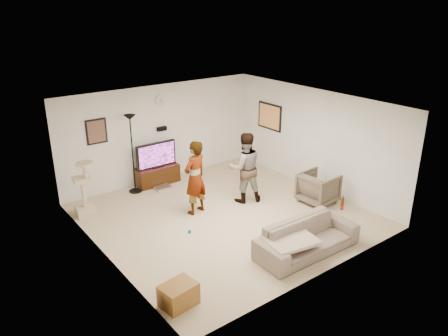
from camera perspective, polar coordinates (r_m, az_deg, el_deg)
floor at (r=9.71m, az=0.17°, el=-6.31°), size 5.50×5.50×0.02m
ceiling at (r=8.82m, az=0.19°, el=8.35°), size 5.50×5.50×0.02m
wall_back at (r=11.39m, az=-8.26°, el=4.55°), size 5.50×0.04×2.50m
wall_front at (r=7.37m, az=13.29°, el=-5.36°), size 5.50×0.04×2.50m
wall_left at (r=7.96m, az=-15.81°, el=-3.57°), size 0.04×5.50×2.50m
wall_right at (r=10.99m, az=11.69°, el=3.71°), size 0.04×5.50×2.50m
wall_clock at (r=11.15m, az=-8.42°, el=8.70°), size 0.26×0.04×0.26m
wall_speaker at (r=11.30m, az=-8.15°, el=5.12°), size 0.25×0.10×0.10m
picture_back at (r=10.60m, az=-16.36°, el=4.61°), size 0.42×0.03×0.52m
picture_right at (r=11.97m, az=5.99°, el=6.73°), size 0.03×0.78×0.62m
tv_stand at (r=11.38m, az=-8.72°, el=-0.91°), size 1.12×0.45×0.47m
console_box at (r=11.10m, az=-8.02°, el=-2.56°), size 0.40×0.30×0.07m
tv at (r=11.19m, az=-8.88°, el=1.72°), size 1.08×0.08×0.64m
tv_screen at (r=11.15m, az=-8.77°, el=1.66°), size 0.99×0.01×0.56m
floor_lamp at (r=10.74m, az=-11.88°, el=1.75°), size 0.32×0.32×1.96m
cat_tree at (r=9.96m, az=-17.98°, el=-2.64°), size 0.44×0.44×1.25m
person_left at (r=9.53m, az=-3.81°, el=-1.27°), size 0.69×0.54×1.68m
person_right at (r=10.08m, az=2.72°, el=0.06°), size 1.00×0.90×1.68m
sofa at (r=8.42m, az=10.85°, el=-8.94°), size 2.09×0.87×0.61m
throw_blanket at (r=8.07m, az=8.72°, el=-9.32°), size 1.00×0.84×0.06m
beer_bottle at (r=8.88m, az=15.22°, el=-4.52°), size 0.06×0.06×0.25m
armchair at (r=10.41m, az=12.24°, el=-2.57°), size 0.84×0.82×0.73m
side_table at (r=7.10m, az=-5.98°, el=-16.17°), size 0.60×0.48×0.37m
toy_ball at (r=9.04m, az=-4.51°, el=-8.27°), size 0.07×0.07×0.07m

